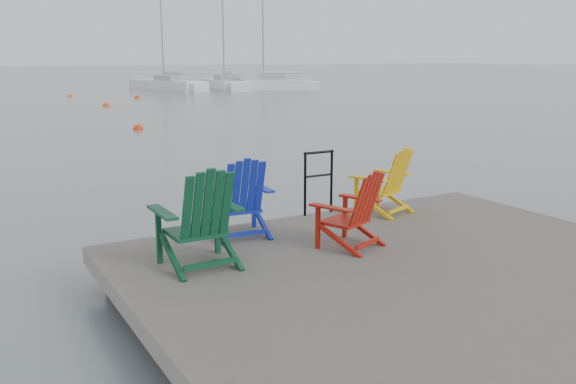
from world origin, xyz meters
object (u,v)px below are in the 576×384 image
buoy_c (137,98)px  chair_green (200,218)px  handrail (319,176)px  chair_blue (239,197)px  chair_yellow (387,181)px  buoy_b (106,106)px  sailboat_mid (226,85)px  buoy_d (70,97)px  sailboat_near (167,86)px  chair_red (353,209)px  buoy_a (138,129)px  sailboat_far (268,86)px

buoy_c → chair_green: bearing=-105.0°
handrail → chair_blue: (-1.46, -0.48, -0.04)m
chair_blue → chair_yellow: size_ratio=1.06×
buoy_b → sailboat_mid: bearing=45.7°
handrail → buoy_d: bearing=84.7°
buoy_c → buoy_b: bearing=-120.9°
chair_green → chair_yellow: bearing=14.8°
sailboat_near → buoy_c: 10.33m
chair_red → buoy_a: size_ratio=2.36×
chair_blue → buoy_c: (8.48, 33.94, -1.00)m
chair_yellow → buoy_a: chair_yellow is taller
chair_blue → buoy_d: 38.36m
chair_yellow → buoy_c: chair_yellow is taller
chair_green → chair_yellow: size_ratio=1.15×
handrail → chair_yellow: chair_yellow is taller
handrail → buoy_d: handrail is taller
chair_yellow → buoy_a: bearing=66.6°
chair_green → chair_yellow: 3.24m
chair_yellow → buoy_b: 28.38m
chair_green → sailboat_near: (14.45, 43.71, -0.69)m
chair_red → chair_yellow: bearing=16.6°
sailboat_far → chair_green: bearing=-172.3°
chair_green → buoy_b: (5.91, 29.06, -1.04)m
sailboat_mid → buoy_a: (-15.09, -25.76, -0.35)m
buoy_b → buoy_d: 9.79m
chair_blue → chair_red: size_ratio=1.10×
sailboat_mid → chair_green: bearing=-104.1°
sailboat_near → buoy_a: sailboat_near is taller
chair_green → chair_red: 1.81m
chair_blue → sailboat_near: sailboat_near is taller
chair_blue → chair_red: chair_blue is taller
chair_red → buoy_d: (3.96, 39.08, -0.96)m
chair_yellow → buoy_c: (6.19, 33.92, -0.97)m
chair_blue → handrail: bearing=23.8°
chair_red → chair_yellow: 1.71m
chair_blue → sailboat_mid: size_ratio=0.08×
buoy_a → handrail: bearing=-97.1°
buoy_d → chair_blue: bearing=-97.4°
buoy_a → buoy_d: buoy_a is taller
buoy_b → chair_green: bearing=-101.5°
handrail → sailboat_far: size_ratio=0.09×
chair_yellow → buoy_a: (1.11, 16.22, -0.97)m
buoy_a → chair_green: bearing=-104.0°
handrail → buoy_a: size_ratio=2.34×
chair_yellow → buoy_d: 38.12m
buoy_c → buoy_d: (-3.56, 4.09, 0.00)m
chair_green → buoy_a: 17.60m
handrail → buoy_a: handrail is taller
chair_blue → buoy_a: 16.62m
sailboat_near → sailboat_mid: 4.97m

